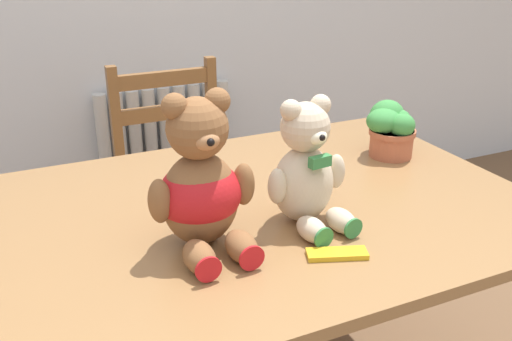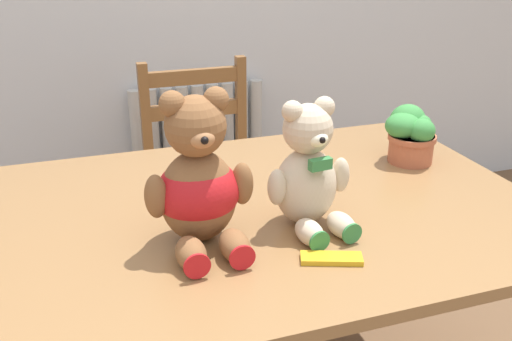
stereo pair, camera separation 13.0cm
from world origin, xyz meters
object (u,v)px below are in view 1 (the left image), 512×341
(wooden_chair_behind, at_px, (178,179))
(teddy_bear_right, at_px, (306,171))
(potted_plant, at_px, (390,128))
(teddy_bear_left, at_px, (201,186))
(chocolate_bar, at_px, (337,254))

(wooden_chair_behind, xyz_separation_m, teddy_bear_right, (0.02, -1.00, 0.42))
(teddy_bear_right, distance_m, potted_plant, 0.53)
(wooden_chair_behind, bearing_deg, teddy_bear_left, 76.69)
(potted_plant, height_order, chocolate_bar, potted_plant)
(teddy_bear_left, xyz_separation_m, chocolate_bar, (0.25, -0.18, -0.14))
(teddy_bear_right, distance_m, chocolate_bar, 0.22)
(teddy_bear_right, xyz_separation_m, chocolate_bar, (-0.02, -0.17, -0.13))
(wooden_chair_behind, distance_m, teddy_bear_left, 1.12)
(teddy_bear_right, height_order, chocolate_bar, teddy_bear_right)
(teddy_bear_left, xyz_separation_m, potted_plant, (0.71, 0.27, -0.05))
(wooden_chair_behind, distance_m, teddy_bear_right, 1.09)
(potted_plant, xyz_separation_m, chocolate_bar, (-0.47, -0.45, -0.08))
(teddy_bear_left, relative_size, chocolate_bar, 2.67)
(wooden_chair_behind, xyz_separation_m, potted_plant, (0.48, -0.73, 0.38))
(wooden_chair_behind, relative_size, chocolate_bar, 6.91)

